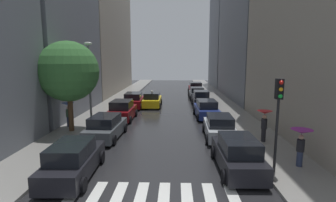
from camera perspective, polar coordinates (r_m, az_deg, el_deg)
ground_plane at (r=31.28m, az=-0.01°, el=-0.78°), size 28.00×72.00×0.04m
sidewalk_left at (r=32.11m, az=-11.69°, el=-0.54°), size 3.00×72.00×0.15m
sidewalk_right at (r=31.75m, az=11.79°, el=-0.65°), size 3.00×72.00×0.15m
crosswalk_stripes at (r=11.05m, az=-3.35°, el=-19.63°), size 6.75×2.20×0.01m
building_left_far at (r=44.43m, az=-14.29°, el=13.37°), size 6.00×21.61×17.77m
building_right_mid at (r=37.62m, az=17.60°, el=11.68°), size 6.00×17.53×14.65m
building_right_far at (r=53.13m, az=13.02°, el=14.54°), size 6.00×12.39×21.26m
parked_car_left_nearest at (r=12.98m, az=-19.74°, el=-11.98°), size 2.07×4.61×1.63m
parked_car_left_second at (r=18.42m, az=-13.21°, el=-5.53°), size 2.23×4.59×1.60m
parked_car_left_third at (r=23.61m, az=-9.81°, el=-2.08°), size 2.18×4.30×1.75m
parked_car_left_fourth at (r=29.62m, az=-7.38°, el=0.13°), size 2.21×4.82×1.63m
parked_car_right_nearest at (r=13.38m, az=14.71°, el=-11.06°), size 2.04×4.62×1.66m
parked_car_right_second at (r=18.28m, az=10.96°, el=-5.57°), size 2.12×4.39×1.59m
parked_car_right_third at (r=24.45m, az=8.24°, el=-1.77°), size 2.18×4.57×1.63m
parked_car_right_fourth at (r=30.24m, az=7.10°, el=0.43°), size 1.99×4.33×1.78m
parked_car_right_fifth at (r=35.65m, az=6.21°, el=1.62°), size 2.15×4.28×1.58m
parked_car_right_sixth at (r=41.10m, az=5.92°, el=2.71°), size 2.19×4.68×1.78m
taxi_midroad at (r=29.76m, az=-3.43°, el=0.23°), size 2.07×4.50×1.81m
pedestrian_foreground at (r=21.69m, az=-20.68°, el=-1.78°), size 0.91×0.91×1.85m
pedestrian_near_tree at (r=14.33m, az=26.70°, el=-7.36°), size 1.02×1.02×1.84m
pedestrian_by_kerb at (r=17.67m, az=20.00°, el=-3.83°), size 0.91×0.91×1.97m
street_tree_left at (r=20.02m, az=-20.64°, el=5.95°), size 4.26×4.26×6.42m
traffic_light_right_corner at (r=12.72m, az=22.65°, el=-0.80°), size 0.30×0.42×4.30m
lamp_post_left at (r=20.72m, az=-16.52°, el=4.68°), size 0.60×0.28×6.39m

